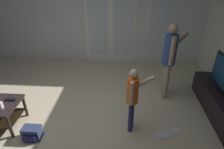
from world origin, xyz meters
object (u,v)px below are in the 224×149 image
backpack (32,133)px  cup_by_laptop (1,105)px  person_adult (170,56)px  person_child (133,96)px  dvd_remote_slim (11,100)px  tv_stand (221,104)px  loose_keyboard (168,134)px

backpack → cup_by_laptop: cup_by_laptop is taller
backpack → cup_by_laptop: bearing=162.1°
person_adult → person_child: bearing=-125.4°
person_adult → dvd_remote_slim: person_adult is taller
dvd_remote_slim → person_adult: bearing=18.1°
backpack → dvd_remote_slim: 0.69m
person_adult → person_child: 1.26m
cup_by_laptop → tv_stand: bearing=10.1°
loose_keyboard → cup_by_laptop: 2.75m
tv_stand → person_adult: person_adult is taller
person_adult → dvd_remote_slim: 2.97m
loose_keyboard → dvd_remote_slim: dvd_remote_slim is taller
person_child → cup_by_laptop: bearing=-175.4°
tv_stand → dvd_remote_slim: size_ratio=10.38×
tv_stand → backpack: tv_stand is taller
person_child → tv_stand: bearing=16.7°
backpack → dvd_remote_slim: size_ratio=1.65×
loose_keyboard → cup_by_laptop: bearing=-178.6°
person_adult → loose_keyboard: 1.45m
person_child → cup_by_laptop: (-2.09, -0.17, -0.17)m
cup_by_laptop → dvd_remote_slim: cup_by_laptop is taller
cup_by_laptop → backpack: bearing=-17.9°
cup_by_laptop → loose_keyboard: bearing=1.4°
backpack → loose_keyboard: backpack is taller
tv_stand → loose_keyboard: bearing=-150.2°
backpack → dvd_remote_slim: (-0.46, 0.36, 0.37)m
backpack → person_adult: bearing=30.1°
person_child → backpack: (-1.59, -0.33, -0.58)m
backpack → cup_by_laptop: (-0.50, 0.16, 0.41)m
tv_stand → cup_by_laptop: size_ratio=17.01×
person_child → cup_by_laptop: person_child is taller
cup_by_laptop → dvd_remote_slim: (0.04, 0.20, -0.04)m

